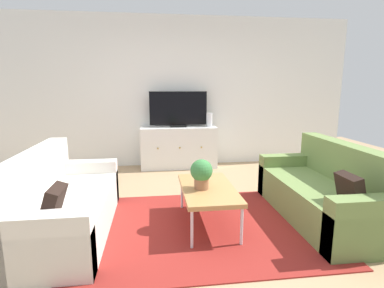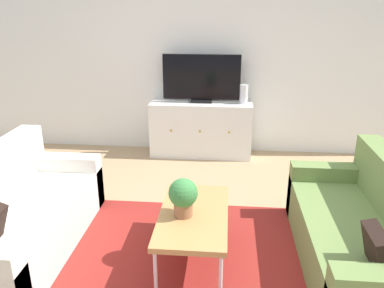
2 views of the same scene
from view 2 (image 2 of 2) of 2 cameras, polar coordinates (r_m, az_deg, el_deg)
ground_plane at (r=3.51m, az=-0.95°, el=-15.08°), size 10.00×10.00×0.00m
wall_back at (r=5.46m, az=1.91°, el=12.94°), size 6.40×0.12×2.70m
area_rug at (r=3.39m, az=-1.23°, el=-16.44°), size 2.50×1.90×0.01m
couch_left_side at (r=3.70m, az=-24.24°, el=-10.00°), size 0.80×1.77×0.84m
couch_right_side at (r=3.44m, az=23.92°, el=-12.28°), size 0.80×1.77×0.84m
coffee_table at (r=3.21m, az=0.24°, el=-10.43°), size 0.54×1.02×0.42m
potted_plant at (r=3.08m, az=-1.21°, el=-7.48°), size 0.23×0.23×0.31m
tv_console at (r=5.40m, az=1.31°, el=2.21°), size 1.36×0.47×0.74m
flat_screen_tv at (r=5.25m, az=1.39°, el=9.44°), size 1.02×0.16×0.63m
glass_vase at (r=5.26m, az=7.50°, el=7.16°), size 0.11×0.11×0.25m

